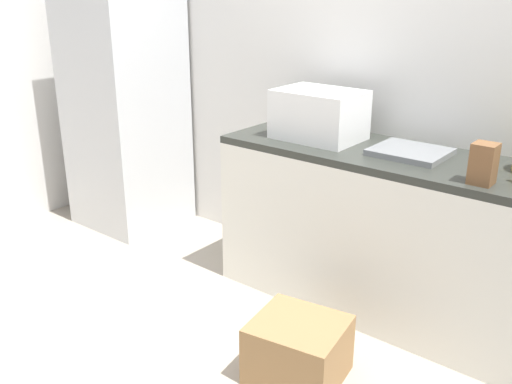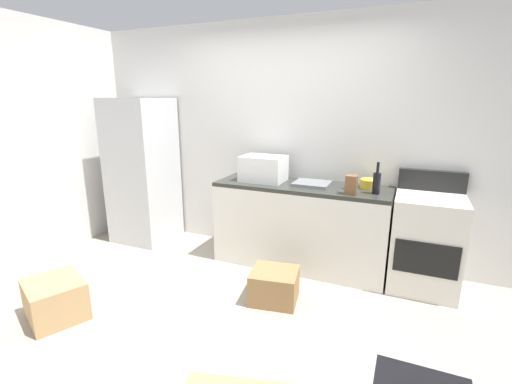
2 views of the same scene
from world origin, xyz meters
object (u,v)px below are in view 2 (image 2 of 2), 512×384
object	(u,v)px
microwave	(263,168)
mixing_bowl	(370,184)
refrigerator	(143,171)
cardboard_box_small	(274,286)
cardboard_box_large	(55,299)
stove_oven	(426,241)
coffee_mug	(350,184)
wine_bottle	(377,182)
knife_block	(351,185)

from	to	relation	value
microwave	mixing_bowl	bearing A→B (deg)	6.22
refrigerator	cardboard_box_small	distance (m)	2.31
mixing_bowl	cardboard_box_large	distance (m)	3.02
refrigerator	stove_oven	distance (m)	3.30
mixing_bowl	coffee_mug	bearing A→B (deg)	-145.89
microwave	coffee_mug	distance (m)	0.93
refrigerator	stove_oven	bearing A→B (deg)	0.97
wine_bottle	knife_block	size ratio (longest dim) A/B	1.67
refrigerator	mixing_bowl	xyz separation A→B (m)	(2.72, 0.17, 0.06)
knife_block	cardboard_box_small	xyz separation A→B (m)	(-0.52, -0.60, -0.85)
coffee_mug	mixing_bowl	world-z (taller)	coffee_mug
cardboard_box_small	refrigerator	bearing A→B (deg)	160.13
knife_block	cardboard_box_large	world-z (taller)	knife_block
refrigerator	cardboard_box_large	distance (m)	1.92
stove_oven	microwave	size ratio (longest dim) A/B	2.39
knife_block	cardboard_box_small	bearing A→B (deg)	-131.21
cardboard_box_large	stove_oven	bearing A→B (deg)	32.32
coffee_mug	knife_block	distance (m)	0.21
coffee_mug	mixing_bowl	bearing A→B (deg)	34.11
refrigerator	microwave	size ratio (longest dim) A/B	3.86
refrigerator	coffee_mug	xyz separation A→B (m)	(2.54, 0.05, 0.06)
microwave	cardboard_box_large	size ratio (longest dim) A/B	0.98
refrigerator	microwave	distance (m)	1.62
knife_block	cardboard_box_large	size ratio (longest dim) A/B	0.38
stove_oven	cardboard_box_small	world-z (taller)	stove_oven
wine_bottle	microwave	bearing A→B (deg)	175.92
stove_oven	mixing_bowl	bearing A→B (deg)	168.15
refrigerator	cardboard_box_large	world-z (taller)	refrigerator
knife_block	stove_oven	bearing A→B (deg)	16.29
wine_bottle	knife_block	bearing A→B (deg)	-151.73
stove_oven	mixing_bowl	xyz separation A→B (m)	(-0.55, 0.12, 0.48)
refrigerator	coffee_mug	distance (m)	2.54
refrigerator	knife_block	distance (m)	2.59
cardboard_box_large	mixing_bowl	bearing A→B (deg)	40.10
wine_bottle	cardboard_box_small	bearing A→B (deg)	-135.95
refrigerator	cardboard_box_small	bearing A→B (deg)	-19.87
refrigerator	coffee_mug	world-z (taller)	refrigerator
refrigerator	stove_oven	xyz separation A→B (m)	(3.27, 0.06, -0.42)
microwave	cardboard_box_large	xyz separation A→B (m)	(-1.13, -1.76, -0.87)
refrigerator	knife_block	size ratio (longest dim) A/B	9.85
microwave	coffee_mug	size ratio (longest dim) A/B	4.60
knife_block	refrigerator	bearing A→B (deg)	176.75
cardboard_box_large	cardboard_box_small	size ratio (longest dim) A/B	1.16
stove_oven	knife_block	size ratio (longest dim) A/B	6.11
stove_oven	wine_bottle	size ratio (longest dim) A/B	3.67
microwave	cardboard_box_small	xyz separation A→B (m)	(0.44, -0.80, -0.89)
stove_oven	cardboard_box_large	distance (m)	3.31
refrigerator	wine_bottle	distance (m)	2.80
coffee_mug	cardboard_box_large	distance (m)	2.81
stove_oven	coffee_mug	xyz separation A→B (m)	(-0.73, -0.00, 0.48)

